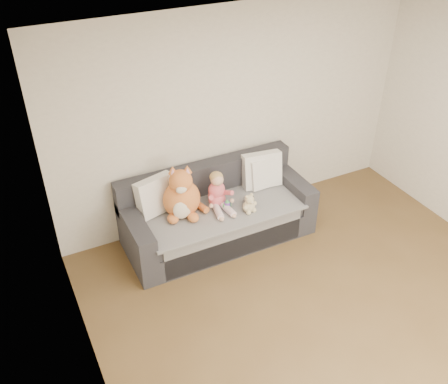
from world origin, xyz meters
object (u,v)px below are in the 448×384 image
object	(u,v)px
toddler	(218,193)
sippy_cup	(227,204)
sofa	(217,215)
teddy_bear	(249,205)
plush_cat	(182,197)

from	to	relation	value
toddler	sippy_cup	bearing A→B (deg)	-54.44
sofa	teddy_bear	world-z (taller)	sofa
sofa	sippy_cup	world-z (taller)	sofa
toddler	teddy_bear	xyz separation A→B (m)	(0.27, -0.26, -0.09)
plush_cat	teddy_bear	size ratio (longest dim) A/B	2.74
sofa	plush_cat	world-z (taller)	plush_cat
sofa	toddler	xyz separation A→B (m)	(-0.01, -0.05, 0.35)
plush_cat	sippy_cup	size ratio (longest dim) A/B	5.01
toddler	teddy_bear	size ratio (longest dim) A/B	1.88
toddler	sippy_cup	world-z (taller)	toddler
teddy_bear	toddler	bearing A→B (deg)	124.41
toddler	sippy_cup	xyz separation A→B (m)	(0.07, -0.11, -0.12)
teddy_bear	sippy_cup	xyz separation A→B (m)	(-0.20, 0.15, -0.03)
sofa	plush_cat	size ratio (longest dim) A/B	3.39
toddler	plush_cat	xyz separation A→B (m)	(-0.42, 0.04, 0.05)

